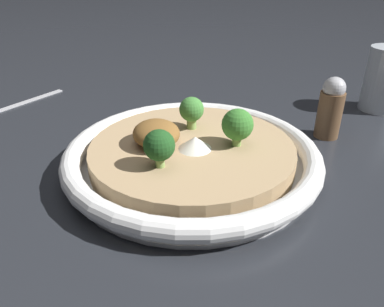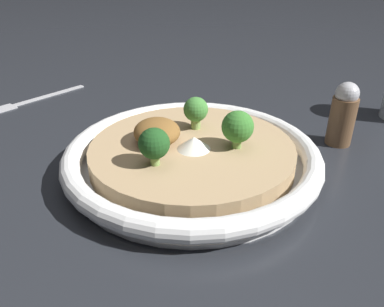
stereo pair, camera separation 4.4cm
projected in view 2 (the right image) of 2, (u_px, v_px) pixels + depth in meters
ground_plane at (192, 169)px, 0.45m from camera, size 6.00×6.00×0.00m
risotto_bowl at (192, 156)px, 0.44m from camera, size 0.30×0.30×0.03m
cheese_sprinkle at (197, 143)px, 0.42m from camera, size 0.04×0.04×0.01m
crispy_onion_garnish at (157, 132)px, 0.43m from camera, size 0.06×0.05×0.03m
broccoli_right at (196, 110)px, 0.46m from camera, size 0.03×0.03×0.04m
broccoli_front at (238, 127)px, 0.42m from camera, size 0.04×0.04×0.04m
broccoli_back at (154, 144)px, 0.38m from camera, size 0.03×0.03×0.04m
fork_utensil at (23, 102)px, 0.65m from camera, size 0.14×0.16×0.00m
pepper_shaker at (343, 114)px, 0.49m from camera, size 0.03×0.03×0.09m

